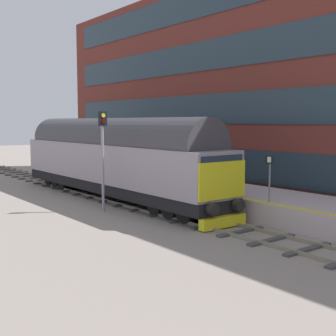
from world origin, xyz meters
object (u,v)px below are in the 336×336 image
(signal_post_mid, at_px, (103,150))
(waiting_passenger, at_px, (148,162))
(platform_number_sign, at_px, (270,171))
(diesel_locomotive, at_px, (112,156))

(signal_post_mid, height_order, waiting_passenger, signal_post_mid)
(platform_number_sign, distance_m, waiting_passenger, 10.42)
(diesel_locomotive, bearing_deg, waiting_passenger, 10.03)
(diesel_locomotive, relative_size, platform_number_sign, 9.12)
(signal_post_mid, relative_size, platform_number_sign, 2.46)
(signal_post_mid, distance_m, platform_number_sign, 8.19)
(signal_post_mid, bearing_deg, platform_number_sign, -59.48)
(diesel_locomotive, bearing_deg, signal_post_mid, -127.55)
(signal_post_mid, height_order, platform_number_sign, signal_post_mid)
(waiting_passenger, bearing_deg, diesel_locomotive, 94.75)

